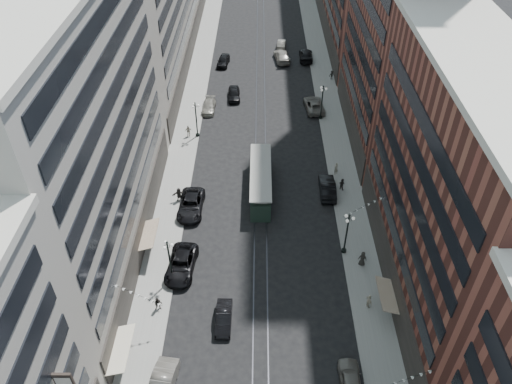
{
  "coord_description": "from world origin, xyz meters",
  "views": [
    {
      "loc": [
        -0.23,
        -6.14,
        40.59
      ],
      "look_at": [
        -0.54,
        36.4,
        5.0
      ],
      "focal_mm": 35.0,
      "sensor_mm": 36.0,
      "label": 1
    }
  ],
  "objects_px": {
    "car_12": "(306,55)",
    "lamppost_se_mid": "(322,101)",
    "car_7": "(191,205)",
    "pedestrian_6": "(189,131)",
    "car_extra_0": "(282,56)",
    "car_11": "(314,105)",
    "pedestrian_extra_0": "(362,259)",
    "car_5": "(224,318)",
    "lamppost_se_far": "(347,232)",
    "lamppost_sw_mid": "(196,118)",
    "pedestrian_2": "(158,304)",
    "pedestrian_4": "(369,301)",
    "car_8": "(209,106)",
    "pedestrian_7": "(342,184)",
    "car_4": "(351,381)",
    "car_2": "(181,264)",
    "pedestrian_9": "(332,75)",
    "pedestrian_8": "(336,168)",
    "streetcar": "(261,182)",
    "pedestrian_5": "(179,194)",
    "car_10": "(327,188)",
    "car_14": "(281,44)",
    "car_13": "(234,94)",
    "lamppost_sw_far": "(170,259)"
  },
  "relations": [
    {
      "from": "car_4",
      "to": "car_5",
      "type": "xyz_separation_m",
      "value": [
        -11.24,
        6.49,
        -0.09
      ]
    },
    {
      "from": "lamppost_se_far",
      "to": "streetcar",
      "type": "bearing_deg",
      "value": 131.15
    },
    {
      "from": "car_8",
      "to": "car_extra_0",
      "type": "xyz_separation_m",
      "value": [
        12.1,
        17.99,
        0.19
      ]
    },
    {
      "from": "car_7",
      "to": "car_extra_0",
      "type": "height_order",
      "value": "car_extra_0"
    },
    {
      "from": "car_2",
      "to": "pedestrian_5",
      "type": "distance_m",
      "value": 11.38
    },
    {
      "from": "lamppost_sw_mid",
      "to": "pedestrian_2",
      "type": "bearing_deg",
      "value": -91.5
    },
    {
      "from": "pedestrian_6",
      "to": "pedestrian_extra_0",
      "type": "height_order",
      "value": "pedestrian_extra_0"
    },
    {
      "from": "car_4",
      "to": "pedestrian_4",
      "type": "relative_size",
      "value": 2.78
    },
    {
      "from": "car_14",
      "to": "streetcar",
      "type": "bearing_deg",
      "value": 90.21
    },
    {
      "from": "lamppost_sw_mid",
      "to": "car_4",
      "type": "relative_size",
      "value": 1.17
    },
    {
      "from": "pedestrian_2",
      "to": "pedestrian_8",
      "type": "height_order",
      "value": "pedestrian_8"
    },
    {
      "from": "pedestrian_9",
      "to": "car_extra_0",
      "type": "bearing_deg",
      "value": 125.41
    },
    {
      "from": "car_12",
      "to": "lamppost_se_mid",
      "type": "bearing_deg",
      "value": 93.75
    },
    {
      "from": "car_5",
      "to": "pedestrian_8",
      "type": "height_order",
      "value": "pedestrian_8"
    },
    {
      "from": "pedestrian_2",
      "to": "car_8",
      "type": "distance_m",
      "value": 38.38
    },
    {
      "from": "pedestrian_2",
      "to": "pedestrian_4",
      "type": "xyz_separation_m",
      "value": [
        20.64,
        0.43,
        0.04
      ]
    },
    {
      "from": "pedestrian_4",
      "to": "car_4",
      "type": "bearing_deg",
      "value": 140.32
    },
    {
      "from": "car_5",
      "to": "car_7",
      "type": "height_order",
      "value": "car_7"
    },
    {
      "from": "car_11",
      "to": "pedestrian_extra_0",
      "type": "bearing_deg",
      "value": 88.41
    },
    {
      "from": "car_7",
      "to": "pedestrian_6",
      "type": "height_order",
      "value": "pedestrian_6"
    },
    {
      "from": "lamppost_sw_mid",
      "to": "car_11",
      "type": "distance_m",
      "value": 19.4
    },
    {
      "from": "pedestrian_4",
      "to": "car_7",
      "type": "distance_m",
      "value": 23.83
    },
    {
      "from": "car_2",
      "to": "pedestrian_extra_0",
      "type": "relative_size",
      "value": 3.34
    },
    {
      "from": "car_4",
      "to": "car_11",
      "type": "relative_size",
      "value": 0.79
    },
    {
      "from": "car_2",
      "to": "car_7",
      "type": "xyz_separation_m",
      "value": [
        0.0,
        9.53,
        0.01
      ]
    },
    {
      "from": "lamppost_se_far",
      "to": "car_extra_0",
      "type": "height_order",
      "value": "lamppost_se_far"
    },
    {
      "from": "pedestrian_extra_0",
      "to": "pedestrian_9",
      "type": "bearing_deg",
      "value": -77.16
    },
    {
      "from": "lamppost_se_mid",
      "to": "lamppost_sw_mid",
      "type": "bearing_deg",
      "value": -164.8
    },
    {
      "from": "pedestrian_5",
      "to": "car_4",
      "type": "bearing_deg",
      "value": -63.22
    },
    {
      "from": "pedestrian_4",
      "to": "car_10",
      "type": "bearing_deg",
      "value": -13.13
    },
    {
      "from": "car_2",
      "to": "pedestrian_2",
      "type": "relative_size",
      "value": 3.78
    },
    {
      "from": "lamppost_sw_far",
      "to": "car_8",
      "type": "height_order",
      "value": "lamppost_sw_far"
    },
    {
      "from": "car_13",
      "to": "car_12",
      "type": "bearing_deg",
      "value": 45.98
    },
    {
      "from": "car_7",
      "to": "car_11",
      "type": "xyz_separation_m",
      "value": [
        16.8,
        23.96,
        -0.04
      ]
    },
    {
      "from": "pedestrian_8",
      "to": "pedestrian_extra_0",
      "type": "xyz_separation_m",
      "value": [
        0.99,
        -15.88,
        -0.02
      ]
    },
    {
      "from": "car_5",
      "to": "car_7",
      "type": "xyz_separation_m",
      "value": [
        -4.87,
        16.18,
        0.15
      ]
    },
    {
      "from": "car_11",
      "to": "streetcar",
      "type": "bearing_deg",
      "value": 61.62
    },
    {
      "from": "pedestrian_7",
      "to": "car_7",
      "type": "bearing_deg",
      "value": 49.71
    },
    {
      "from": "pedestrian_7",
      "to": "car_extra_0",
      "type": "bearing_deg",
      "value": -42.86
    },
    {
      "from": "streetcar",
      "to": "car_11",
      "type": "relative_size",
      "value": 1.98
    },
    {
      "from": "car_10",
      "to": "pedestrian_4",
      "type": "bearing_deg",
      "value": 97.82
    },
    {
      "from": "car_5",
      "to": "car_extra_0",
      "type": "distance_m",
      "value": 58.23
    },
    {
      "from": "lamppost_se_far",
      "to": "car_2",
      "type": "relative_size",
      "value": 0.9
    },
    {
      "from": "lamppost_se_far",
      "to": "car_11",
      "type": "bearing_deg",
      "value": 91.49
    },
    {
      "from": "lamppost_se_far",
      "to": "pedestrian_7",
      "type": "bearing_deg",
      "value": 84.35
    },
    {
      "from": "lamppost_se_mid",
      "to": "lamppost_se_far",
      "type": "bearing_deg",
      "value": -90.0
    },
    {
      "from": "pedestrian_7",
      "to": "pedestrian_6",
      "type": "bearing_deg",
      "value": 7.47
    },
    {
      "from": "streetcar",
      "to": "car_8",
      "type": "height_order",
      "value": "streetcar"
    },
    {
      "from": "pedestrian_2",
      "to": "car_11",
      "type": "relative_size",
      "value": 0.27
    },
    {
      "from": "car_2",
      "to": "pedestrian_5",
      "type": "height_order",
      "value": "pedestrian_5"
    }
  ]
}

